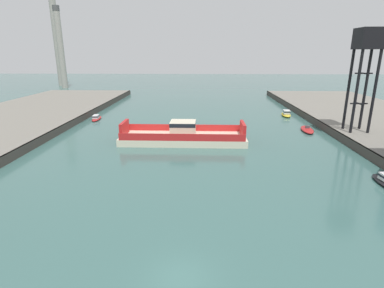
{
  "coord_description": "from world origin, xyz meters",
  "views": [
    {
      "loc": [
        1.25,
        -16.14,
        13.74
      ],
      "look_at": [
        0.0,
        23.05,
        2.0
      ],
      "focal_mm": 28.38,
      "sensor_mm": 36.0,
      "label": 1
    }
  ],
  "objects": [
    {
      "name": "ground_plane",
      "position": [
        0.0,
        0.0,
        0.0
      ],
      "size": [
        400.0,
        400.0,
        0.0
      ],
      "primitive_type": "plane",
      "color": "#3D6660"
    },
    {
      "name": "chain_ferry",
      "position": [
        -1.67,
        30.73,
        1.06
      ],
      "size": [
        19.99,
        6.53,
        3.45
      ],
      "color": "beige",
      "rests_on": "ground"
    },
    {
      "name": "moored_boat_near_left",
      "position": [
        -21.44,
        47.42,
        0.4
      ],
      "size": [
        2.06,
        5.63,
        1.08
      ],
      "color": "red",
      "rests_on": "ground"
    },
    {
      "name": "moored_boat_mid_left",
      "position": [
        20.56,
        52.68,
        0.52
      ],
      "size": [
        2.51,
        5.63,
        1.41
      ],
      "color": "yellow",
      "rests_on": "ground"
    },
    {
      "name": "moored_boat_mid_right",
      "position": [
        20.74,
        38.74,
        0.29
      ],
      "size": [
        2.7,
        6.18,
        1.05
      ],
      "color": "red",
      "rests_on": "ground"
    },
    {
      "name": "crane_tower",
      "position": [
        26.92,
        33.94,
        14.29
      ],
      "size": [
        3.61,
        3.61,
        16.18
      ],
      "color": "black",
      "rests_on": "quay_right"
    },
    {
      "name": "smokestack_distant_a",
      "position": [
        -55.1,
        108.52,
        16.73
      ],
      "size": [
        2.61,
        2.61,
        31.42
      ],
      "color": "#9E998E",
      "rests_on": "ground"
    },
    {
      "name": "smokestack_distant_b",
      "position": [
        -61.05,
        118.95,
        20.07
      ],
      "size": [
        2.93,
        2.93,
        38.06
      ],
      "color": "#9E998E",
      "rests_on": "ground"
    }
  ]
}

